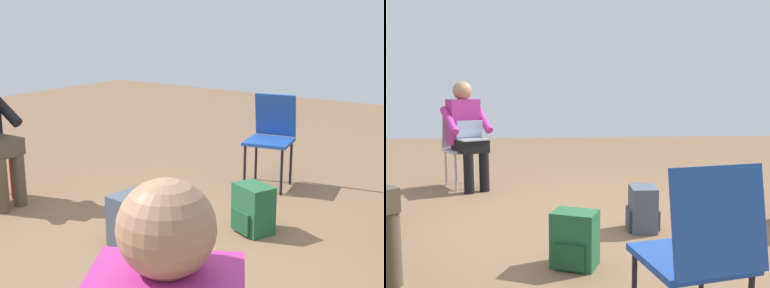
# 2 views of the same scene
# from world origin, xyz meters

# --- Properties ---
(ground_plane) EXTENTS (14.00, 14.00, 0.00)m
(ground_plane) POSITION_xyz_m (0.00, 0.00, 0.00)
(ground_plane) COLOR brown
(chair_southeast) EXTENTS (0.56, 0.57, 0.85)m
(chair_southeast) POSITION_xyz_m (1.29, -1.66, 0.50)
(chair_southeast) COLOR #B7B7BC
(chair_southeast) RESTS_ON ground
(chair_north) EXTENTS (0.47, 0.51, 0.85)m
(chair_north) POSITION_xyz_m (-0.29, 1.89, 0.50)
(chair_north) COLOR #1E4799
(chair_north) RESTS_ON ground
(person_with_laptop) EXTENTS (0.62, 0.64, 1.24)m
(person_with_laptop) POSITION_xyz_m (1.20, -1.51, 0.69)
(person_with_laptop) COLOR black
(person_with_laptop) RESTS_ON ground
(backpack_near_laptop_user) EXTENTS (0.34, 0.31, 0.36)m
(backpack_near_laptop_user) POSITION_xyz_m (0.13, 0.83, 0.16)
(backpack_near_laptop_user) COLOR #235B38
(backpack_near_laptop_user) RESTS_ON ground
(backpack_by_empty_chair) EXTENTS (0.26, 0.29, 0.36)m
(backpack_by_empty_chair) POSITION_xyz_m (-0.47, 0.15, 0.16)
(backpack_by_empty_chair) COLOR #475160
(backpack_by_empty_chair) RESTS_ON ground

